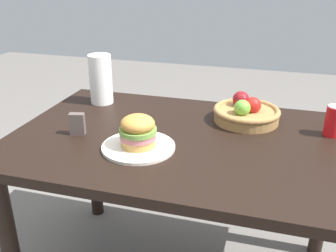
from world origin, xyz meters
TOP-DOWN VIEW (x-y plane):
  - dining_table at (0.00, 0.00)m, footprint 1.40×0.90m
  - plate at (-0.15, -0.14)m, footprint 0.28×0.28m
  - sandwich at (-0.15, -0.14)m, footprint 0.14×0.14m
  - soda_can at (0.56, 0.18)m, footprint 0.07×0.07m
  - fruit_basket at (0.22, 0.24)m, footprint 0.29×0.29m
  - paper_towel_roll at (-0.49, 0.28)m, footprint 0.11×0.11m
  - napkin_holder at (-0.43, -0.09)m, footprint 0.07×0.04m

SIDE VIEW (x-z plane):
  - dining_table at x=0.00m, z-range 0.27..1.02m
  - plate at x=-0.15m, z-range 0.75..0.76m
  - fruit_basket at x=0.22m, z-range 0.73..0.85m
  - napkin_holder at x=-0.43m, z-range 0.75..0.84m
  - soda_can at x=0.56m, z-range 0.75..0.88m
  - sandwich at x=-0.15m, z-range 0.76..0.88m
  - paper_towel_roll at x=-0.49m, z-range 0.75..0.99m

